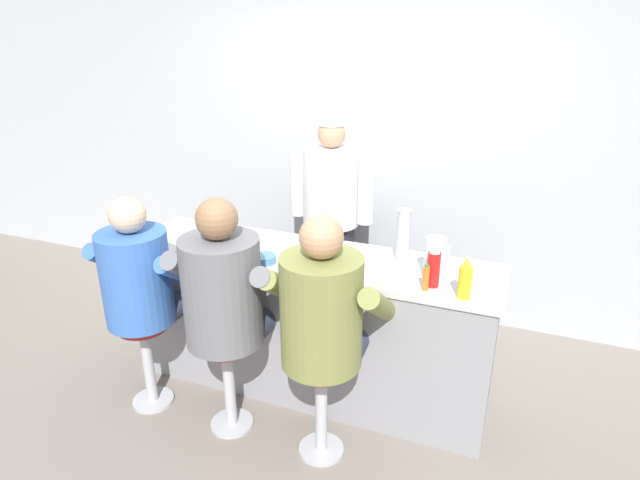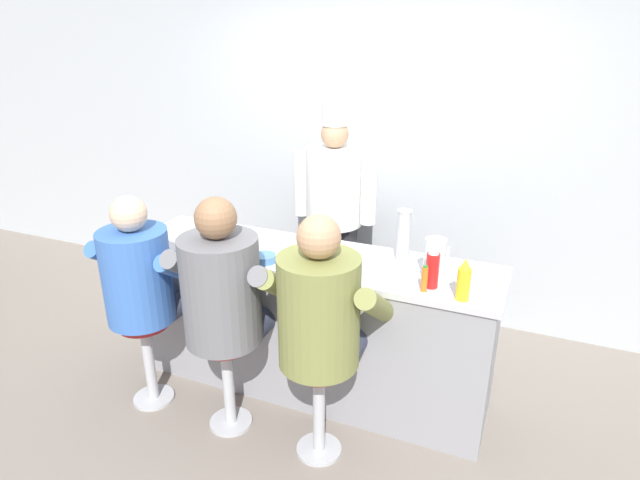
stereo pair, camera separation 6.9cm
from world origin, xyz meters
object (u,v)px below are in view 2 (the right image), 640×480
cereal_bowl (264,258)px  cup_stack_steel (403,235)px  mustard_bottle_yellow (464,281)px  water_pitcher_clear (435,258)px  ketchup_bottle_red (433,267)px  cook_in_whites_near (334,205)px  breakfast_plate (207,249)px  diner_seated_blue (142,279)px  diner_seated_grey (225,293)px  diner_seated_olive (322,315)px  coffee_mug_white (315,256)px  hot_sauce_bottle_orange (424,279)px

cereal_bowl → cup_stack_steel: size_ratio=0.44×
mustard_bottle_yellow → water_pitcher_clear: (-0.19, 0.21, 0.01)m
ketchup_bottle_red → cup_stack_steel: cup_stack_steel is taller
cook_in_whites_near → breakfast_plate: bearing=-109.0°
diner_seated_blue → cook_in_whites_near: 1.62m
diner_seated_grey → diner_seated_olive: (0.59, -0.00, -0.01)m
ketchup_bottle_red → cup_stack_steel: size_ratio=0.79×
diner_seated_blue → diner_seated_grey: bearing=0.3°
water_pitcher_clear → breakfast_plate: bearing=-172.8°
diner_seated_grey → cook_in_whites_near: (0.07, 1.47, 0.09)m
cereal_bowl → diner_seated_olive: bearing=-31.5°
coffee_mug_white → cook_in_whites_near: size_ratio=0.08×
cup_stack_steel → hot_sauce_bottle_orange: bearing=-59.0°
coffee_mug_white → diner_seated_blue: size_ratio=0.10×
cereal_bowl → ketchup_bottle_red: bearing=3.4°
coffee_mug_white → diner_seated_blue: 1.05m
mustard_bottle_yellow → cook_in_whites_near: 1.67m
diner_seated_blue → diner_seated_olive: bearing=0.1°
ketchup_bottle_red → water_pitcher_clear: ketchup_bottle_red is taller
ketchup_bottle_red → breakfast_plate: ketchup_bottle_red is taller
breakfast_plate → coffee_mug_white: 0.70m
ketchup_bottle_red → mustard_bottle_yellow: (0.18, -0.08, -0.01)m
cup_stack_steel → cook_in_whites_near: cook_in_whites_near is taller
coffee_mug_white → diner_seated_grey: bearing=-130.5°
ketchup_bottle_red → mustard_bottle_yellow: size_ratio=1.10×
diner_seated_grey → mustard_bottle_yellow: bearing=12.9°
water_pitcher_clear → breakfast_plate: water_pitcher_clear is taller
water_pitcher_clear → diner_seated_grey: (-1.06, -0.49, -0.19)m
coffee_mug_white → diner_seated_olive: diner_seated_olive is taller
breakfast_plate → coffee_mug_white: size_ratio=1.73×
mustard_bottle_yellow → breakfast_plate: size_ratio=0.95×
cook_in_whites_near → diner_seated_grey: bearing=-92.7°
diner_seated_grey → diner_seated_olive: diner_seated_grey is taller
mustard_bottle_yellow → hot_sauce_bottle_orange: size_ratio=1.55×
cook_in_whites_near → diner_seated_olive: bearing=-70.7°
water_pitcher_clear → cook_in_whites_near: (-0.99, 0.98, -0.11)m
hot_sauce_bottle_orange → diner_seated_olive: diner_seated_olive is taller
mustard_bottle_yellow → diner_seated_olive: (-0.66, -0.29, -0.19)m
cup_stack_steel → cook_in_whites_near: size_ratio=0.18×
ketchup_bottle_red → hot_sauce_bottle_orange: 0.08m
cup_stack_steel → mustard_bottle_yellow: bearing=-41.5°
breakfast_plate → diner_seated_olive: (0.91, -0.32, -0.10)m
diner_seated_grey → cook_in_whites_near: cook_in_whites_near is taller
coffee_mug_white → water_pitcher_clear: bearing=5.6°
cup_stack_steel → diner_seated_grey: diner_seated_grey is taller
coffee_mug_white → cereal_bowl: bearing=-156.7°
ketchup_bottle_red → breakfast_plate: size_ratio=1.04×
water_pitcher_clear → coffee_mug_white: water_pitcher_clear is taller
mustard_bottle_yellow → cereal_bowl: (-1.16, 0.02, -0.08)m
hot_sauce_bottle_orange → diner_seated_blue: 1.67m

